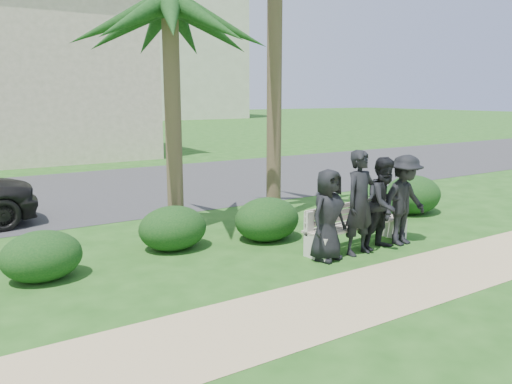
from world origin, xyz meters
TOP-DOWN VIEW (x-y plane):
  - ground at (0.00, 0.00)m, footprint 160.00×160.00m
  - footpath at (0.00, -1.80)m, footprint 30.00×1.60m
  - asphalt_street at (0.00, 8.00)m, footprint 160.00×8.00m
  - stucco_bldg_right at (-1.00, 18.00)m, footprint 8.40×8.40m
  - hotel_tower at (14.00, 55.00)m, footprint 26.00×18.00m
  - park_bench at (1.07, -0.10)m, footprint 2.30×0.75m
  - man_a at (0.15, -0.37)m, footprint 0.84×0.64m
  - man_b at (0.83, -0.42)m, footprint 0.71×0.50m
  - man_c at (1.41, -0.43)m, footprint 0.88×0.72m
  - man_d at (1.92, -0.43)m, footprint 1.13×0.70m
  - hedge_a at (-4.08, 1.21)m, footprint 1.18×0.98m
  - hedge_b at (-1.80, 1.59)m, footprint 1.24×1.03m
  - hedge_c at (0.12, 1.54)m, footprint 1.06×0.88m
  - hedge_d at (-0.04, 1.18)m, footprint 1.29×1.07m
  - hedge_e at (2.88, 1.26)m, footprint 1.25×1.03m
  - hedge_f at (4.08, 1.21)m, footprint 1.42×1.17m
  - palm_left at (-1.34, 2.52)m, footprint 3.00×3.00m

SIDE VIEW (x-z plane):
  - ground at x=0.00m, z-range 0.00..0.00m
  - footpath at x=0.00m, z-range -0.01..0.01m
  - asphalt_street at x=0.00m, z-range -0.01..0.01m
  - hedge_c at x=0.12m, z-range 0.00..0.69m
  - park_bench at x=1.07m, z-range -0.04..0.75m
  - hedge_a at x=-4.08m, z-range 0.00..0.77m
  - hedge_b at x=-1.80m, z-range 0.00..0.81m
  - hedge_e at x=2.88m, z-range 0.00..0.82m
  - hedge_d at x=-0.04m, z-range 0.00..0.84m
  - hedge_f at x=4.08m, z-range 0.00..0.93m
  - man_a at x=0.15m, z-range 0.00..1.55m
  - man_c at x=1.41m, z-range 0.00..1.67m
  - man_d at x=1.92m, z-range 0.00..1.68m
  - man_b at x=0.83m, z-range 0.00..1.83m
  - stucco_bldg_right at x=-1.00m, z-range 0.01..7.31m
  - palm_left at x=-1.34m, z-range 1.68..6.96m
  - hotel_tower at x=14.00m, z-range -5.24..32.06m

